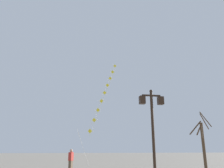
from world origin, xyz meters
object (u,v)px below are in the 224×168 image
(twin_lantern_lamp_post, at_px, (152,117))
(bare_tree, at_px, (203,143))
(kite_flyer, at_px, (71,160))
(kite_train, at_px, (102,99))

(twin_lantern_lamp_post, xyz_separation_m, bare_tree, (5.37, 4.70, -1.12))
(bare_tree, bearing_deg, kite_flyer, 166.27)
(kite_train, height_order, kite_flyer, kite_train)
(twin_lantern_lamp_post, distance_m, bare_tree, 7.22)
(kite_flyer, xyz_separation_m, bare_tree, (9.34, -2.28, 1.19))
(kite_train, relative_size, kite_flyer, 7.34)
(kite_flyer, relative_size, bare_tree, 0.39)
(twin_lantern_lamp_post, xyz_separation_m, kite_flyer, (-3.97, 6.98, -2.30))
(kite_train, bearing_deg, kite_flyer, -116.04)
(twin_lantern_lamp_post, relative_size, kite_flyer, 2.71)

